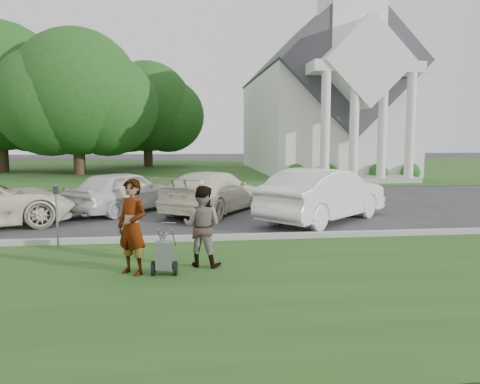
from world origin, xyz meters
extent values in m
plane|color=#333335|center=(0.00, 0.00, 0.00)|extent=(120.00, 120.00, 0.00)
cube|color=#224F1B|center=(0.00, -3.00, 0.01)|extent=(80.00, 7.00, 0.01)
cube|color=#224F1B|center=(0.00, 27.00, 0.01)|extent=(80.00, 30.00, 0.01)
cube|color=#9E9E93|center=(0.00, 0.55, 0.07)|extent=(80.00, 0.18, 0.15)
cube|color=white|center=(9.00, 24.00, 3.50)|extent=(9.00, 16.00, 7.00)
cube|color=#38383D|center=(9.00, 24.00, 7.00)|extent=(9.19, 17.00, 9.19)
cube|color=#9E9E93|center=(9.00, 14.80, 0.15)|extent=(6.20, 2.60, 0.30)
cylinder|color=white|center=(6.60, 13.80, 3.00)|extent=(0.50, 0.50, 6.00)
cylinder|color=white|center=(8.20, 13.80, 3.00)|extent=(0.50, 0.50, 6.00)
cylinder|color=white|center=(9.80, 13.80, 3.00)|extent=(0.50, 0.50, 6.00)
cylinder|color=white|center=(11.40, 13.80, 3.00)|extent=(0.50, 0.50, 6.00)
cube|color=white|center=(9.00, 14.60, 6.30)|extent=(6.20, 2.00, 0.60)
cube|color=white|center=(9.00, 14.60, 6.60)|extent=(5.09, 2.20, 5.09)
cube|color=white|center=(9.00, 17.00, 10.50)|extent=(3.20, 3.20, 7.00)
sphere|color=#1E4C19|center=(5.50, 15.70, 0.45)|extent=(1.10, 1.10, 1.10)
sphere|color=#1E4C19|center=(7.50, 15.70, 0.45)|extent=(1.10, 1.10, 1.10)
sphere|color=#1E4C19|center=(10.50, 15.70, 0.45)|extent=(1.10, 1.10, 1.10)
sphere|color=#1E4C19|center=(12.50, 15.70, 0.45)|extent=(1.10, 1.10, 1.10)
cylinder|color=#332316|center=(-8.00, 22.00, 1.60)|extent=(0.76, 0.76, 3.20)
sphere|color=#214A16|center=(-8.00, 22.00, 5.51)|extent=(8.40, 8.40, 8.40)
sphere|color=#214A16|center=(-6.11, 22.30, 4.67)|extent=(6.89, 6.89, 6.89)
sphere|color=#214A16|center=(-9.68, 21.70, 4.88)|extent=(7.22, 7.22, 7.22)
cylinder|color=#332316|center=(-14.00, 25.00, 1.80)|extent=(0.76, 0.76, 3.60)
sphere|color=#214A16|center=(-11.93, 25.30, 5.21)|extent=(7.54, 7.54, 7.54)
cylinder|color=#332316|center=(-4.00, 30.00, 1.50)|extent=(0.76, 0.76, 3.00)
sphere|color=#214A16|center=(-4.00, 30.00, 5.09)|extent=(7.60, 7.60, 7.60)
sphere|color=#214A16|center=(-2.29, 30.30, 4.33)|extent=(6.23, 6.23, 6.23)
sphere|color=#214A16|center=(-5.52, 29.70, 4.52)|extent=(6.54, 6.54, 6.54)
cylinder|color=black|center=(-1.54, -2.24, 0.14)|extent=(0.09, 0.28, 0.28)
cylinder|color=black|center=(-1.14, -2.28, 0.14)|extent=(0.09, 0.28, 0.28)
cylinder|color=#2D2D33|center=(-1.34, -2.26, 0.14)|extent=(0.46, 0.07, 0.03)
cube|color=gray|center=(-1.34, -2.26, 0.39)|extent=(0.32, 0.27, 0.50)
cone|color=gray|center=(-1.34, -2.26, 0.72)|extent=(0.17, 0.17, 0.15)
cylinder|color=#2D2D33|center=(-1.34, -2.26, 0.80)|extent=(0.04, 0.04, 0.06)
cylinder|color=gray|center=(-1.42, -1.81, 0.62)|extent=(0.09, 0.68, 0.48)
cylinder|color=gray|center=(-1.17, -1.83, 0.62)|extent=(0.09, 0.68, 0.48)
cylinder|color=gray|center=(-1.27, -1.49, 0.85)|extent=(0.29, 0.05, 0.03)
imported|color=#999999|center=(-1.92, -2.11, 0.89)|extent=(0.77, 0.73, 1.78)
imported|color=#999999|center=(-0.62, -1.71, 0.80)|extent=(0.94, 0.84, 1.60)
cylinder|color=gray|center=(-3.86, 0.23, 0.63)|extent=(0.05, 0.05, 1.27)
cube|color=#2D2D33|center=(-3.86, 0.23, 1.35)|extent=(0.11, 0.07, 0.19)
cylinder|color=gray|center=(-3.86, 0.23, 1.45)|extent=(0.10, 0.10, 0.03)
imported|color=silver|center=(-2.98, 5.30, 0.72)|extent=(3.97, 4.33, 1.43)
imported|color=#E9E5C5|center=(0.02, 4.90, 0.70)|extent=(4.19, 5.15, 1.40)
imported|color=white|center=(3.26, 2.91, 0.80)|extent=(4.78, 4.50, 1.61)
camera|label=1|loc=(-0.95, -10.76, 2.55)|focal=35.00mm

